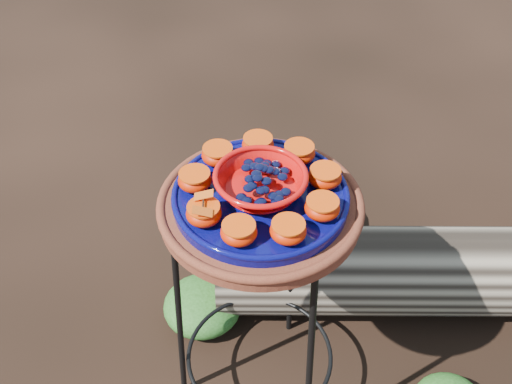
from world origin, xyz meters
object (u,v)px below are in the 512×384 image
at_px(driftwood_log, 457,271).
at_px(red_bowl, 261,184).
at_px(cobalt_plate, 261,198).
at_px(terracotta_saucer, 260,208).
at_px(plant_stand, 260,311).

bearing_deg(driftwood_log, red_bowl, -128.08).
distance_m(red_bowl, driftwood_log, 0.95).
bearing_deg(cobalt_plate, terracotta_saucer, 0.00).
bearing_deg(plant_stand, cobalt_plate, 0.00).
bearing_deg(cobalt_plate, plant_stand, 0.00).
bearing_deg(red_bowl, terracotta_saucer, 0.00).
height_order(plant_stand, terracotta_saucer, terracotta_saucer).
height_order(cobalt_plate, driftwood_log, cobalt_plate).
xyz_separation_m(plant_stand, cobalt_plate, (0.00, 0.00, 0.40)).
height_order(plant_stand, driftwood_log, plant_stand).
xyz_separation_m(plant_stand, terracotta_saucer, (0.00, 0.00, 0.37)).
relative_size(red_bowl, driftwood_log, 0.13).
distance_m(cobalt_plate, red_bowl, 0.04).
height_order(plant_stand, red_bowl, red_bowl).
distance_m(terracotta_saucer, cobalt_plate, 0.03).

